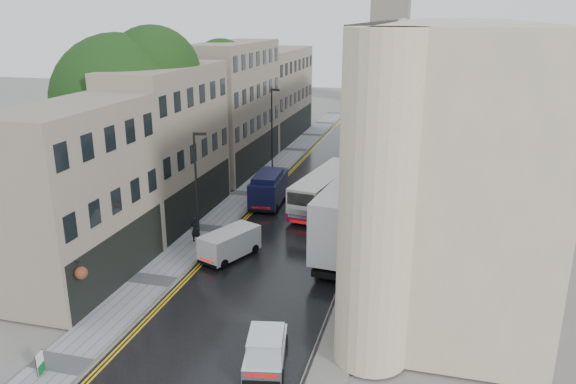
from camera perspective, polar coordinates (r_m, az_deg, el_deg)
The scene contains 16 objects.
road at distance 45.88m, azimuth 2.83°, elevation -0.86°, with size 9.00×85.00×0.02m, color black.
left_sidewalk at distance 47.36m, azimuth -4.10°, elevation -0.22°, with size 2.70×85.00×0.12m, color gray.
right_sidewalk at distance 45.12m, azimuth 9.55°, elevation -1.35°, with size 1.80×85.00×0.12m, color slate.
old_shop_row at distance 49.45m, azimuth -7.29°, elevation 7.54°, with size 4.50×56.00×12.00m, color gray, non-canonical shape.
modern_block at distance 41.78m, azimuth 16.56°, elevation 6.49°, with size 8.00×40.00×14.00m, color beige, non-canonical shape.
tree_near at distance 41.84m, azimuth -16.41°, elevation 6.45°, with size 10.56×10.56×13.89m, color black, non-canonical shape.
tree_far at distance 53.19m, azimuth -8.86°, elevation 8.44°, with size 9.24×9.24×12.46m, color black, non-canonical shape.
cream_bus at distance 41.94m, azimuth 1.11°, elevation -0.65°, with size 2.29×10.09×2.75m, color silver, non-canonical shape.
white_lorry at distance 33.03m, azimuth 3.18°, elevation -4.08°, with size 2.67×8.89×4.67m, color silver, non-canonical shape.
silver_hatchback at distance 24.28m, azimuth -4.45°, elevation -17.17°, with size 1.63×3.74×1.40m, color silver, non-canonical shape.
white_van at distance 34.77m, azimuth -8.48°, elevation -5.64°, with size 1.72×4.01×1.82m, color silver, non-canonical shape.
navy_van at distance 43.11m, azimuth -3.80°, elevation -0.20°, with size 2.13×5.33×2.72m, color black, non-canonical shape.
pedestrian at distance 37.57m, azimuth -9.41°, elevation -3.79°, with size 0.63×0.41×1.73m, color black.
lamp_post_near at distance 35.87m, azimuth -9.27°, elevation 0.06°, with size 0.84×0.19×7.49m, color black, non-canonical shape.
lamp_post_far at distance 52.67m, azimuth -1.64°, elevation 6.16°, with size 0.89×0.20×7.90m, color black, non-canonical shape.
estate_sign at distance 26.68m, azimuth -23.90°, elevation -15.64°, with size 0.08×0.56×0.94m, color white, non-canonical shape.
Camera 1 is at (9.01, -15.07, 14.57)m, focal length 35.00 mm.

